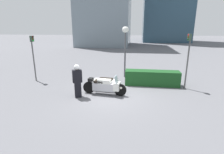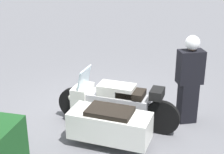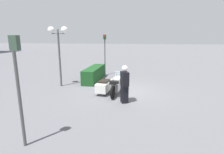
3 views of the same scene
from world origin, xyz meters
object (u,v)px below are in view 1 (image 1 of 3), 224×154
(officer_rider, at_px, (77,80))
(traffic_light_near, at_px, (188,54))
(hedge_bush_curbside, at_px, (152,78))
(traffic_light_far, at_px, (33,52))
(twin_lamp_post, at_px, (125,36))
(police_motorcycle, at_px, (107,85))

(officer_rider, bearing_deg, traffic_light_near, 86.02)
(hedge_bush_curbside, xyz_separation_m, traffic_light_far, (-8.27, -0.18, 1.64))
(twin_lamp_post, relative_size, traffic_light_near, 1.12)
(officer_rider, bearing_deg, twin_lamp_post, 128.39)
(twin_lamp_post, distance_m, traffic_light_far, 6.68)
(traffic_light_near, xyz_separation_m, traffic_light_far, (-10.28, 0.22, -0.11))
(twin_lamp_post, bearing_deg, police_motorcycle, -103.46)
(police_motorcycle, height_order, twin_lamp_post, twin_lamp_post)
(police_motorcycle, height_order, traffic_light_far, traffic_light_far)
(hedge_bush_curbside, height_order, twin_lamp_post, twin_lamp_post)
(twin_lamp_post, relative_size, traffic_light_far, 1.19)
(hedge_bush_curbside, bearing_deg, officer_rider, -147.26)
(police_motorcycle, relative_size, officer_rider, 1.38)
(officer_rider, xyz_separation_m, twin_lamp_post, (2.29, 4.45, 2.19))
(police_motorcycle, distance_m, hedge_bush_curbside, 3.30)
(traffic_light_near, relative_size, traffic_light_far, 1.06)
(police_motorcycle, relative_size, twin_lamp_post, 0.67)
(officer_rider, relative_size, traffic_light_far, 0.58)
(police_motorcycle, bearing_deg, hedge_bush_curbside, 37.79)
(police_motorcycle, bearing_deg, twin_lamp_post, 81.98)
(twin_lamp_post, height_order, traffic_light_far, twin_lamp_post)
(officer_rider, height_order, traffic_light_near, traffic_light_near)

